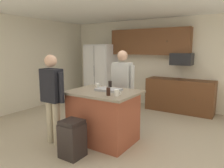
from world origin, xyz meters
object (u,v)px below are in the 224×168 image
at_px(serving_tray, 109,90).
at_px(microwave_over_range, 182,59).
at_px(mug_blue_stoneware, 117,93).
at_px(glass_short_whisky, 108,91).
at_px(person_guest_right, 122,84).
at_px(glass_pilsner, 110,85).
at_px(refrigerator, 101,73).
at_px(person_elder_center, 52,94).
at_px(mug_ceramic_white, 97,86).
at_px(kitchen_island, 103,116).
at_px(trash_bin, 72,139).

bearing_deg(serving_tray, microwave_over_range, 77.11).
distance_m(mug_blue_stoneware, glass_short_whisky, 0.15).
bearing_deg(microwave_over_range, person_guest_right, -111.39).
height_order(microwave_over_range, glass_pilsner, microwave_over_range).
height_order(refrigerator, mug_blue_stoneware, refrigerator).
xyz_separation_m(refrigerator, person_elder_center, (1.22, -3.21, 0.00)).
height_order(mug_blue_stoneware, glass_short_whisky, glass_short_whisky).
bearing_deg(person_guest_right, refrigerator, -139.37).
relative_size(microwave_over_range, mug_ceramic_white, 4.56).
bearing_deg(person_elder_center, microwave_over_range, 28.31).
bearing_deg(serving_tray, glass_pilsner, 117.55).
relative_size(mug_ceramic_white, serving_tray, 0.28).
relative_size(kitchen_island, person_elder_center, 0.78).
bearing_deg(mug_blue_stoneware, refrigerator, 129.53).
bearing_deg(glass_short_whisky, kitchen_island, 137.84).
height_order(refrigerator, glass_pilsner, refrigerator).
height_order(person_guest_right, trash_bin, person_guest_right).
bearing_deg(glass_pilsner, mug_blue_stoneware, -48.05).
height_order(refrigerator, kitchen_island, refrigerator).
bearing_deg(glass_pilsner, serving_tray, -62.45).
xyz_separation_m(person_elder_center, person_guest_right, (0.63, 1.41, 0.04)).
bearing_deg(microwave_over_range, person_elder_center, -112.59).
xyz_separation_m(refrigerator, trash_bin, (1.85, -3.40, -0.63)).
distance_m(kitchen_island, glass_short_whisky, 0.66).
relative_size(person_guest_right, serving_tray, 3.84).
height_order(person_elder_center, trash_bin, person_elder_center).
relative_size(glass_pilsner, serving_tray, 0.33).
bearing_deg(mug_ceramic_white, person_elder_center, -123.92).
bearing_deg(mug_ceramic_white, kitchen_island, -30.56).
bearing_deg(person_guest_right, glass_pilsner, -3.11).
distance_m(microwave_over_range, glass_pilsner, 2.57).
bearing_deg(kitchen_island, glass_pilsner, 100.21).
height_order(glass_pilsner, glass_short_whisky, glass_pilsner).
relative_size(kitchen_island, mug_ceramic_white, 10.29).
bearing_deg(kitchen_island, refrigerator, 126.21).
height_order(kitchen_island, person_elder_center, person_elder_center).
bearing_deg(trash_bin, refrigerator, 118.59).
relative_size(person_elder_center, serving_tray, 3.69).
relative_size(mug_blue_stoneware, glass_pilsner, 0.87).
bearing_deg(microwave_over_range, glass_pilsner, -106.73).
distance_m(kitchen_island, person_guest_right, 0.97).
xyz_separation_m(microwave_over_range, glass_pilsner, (-0.73, -2.43, -0.42)).
height_order(person_elder_center, mug_ceramic_white, person_elder_center).
bearing_deg(serving_tray, kitchen_island, -126.91).
xyz_separation_m(microwave_over_range, kitchen_island, (-0.67, -2.75, -0.96)).
height_order(refrigerator, trash_bin, refrigerator).
relative_size(person_guest_right, glass_pilsner, 11.79).
bearing_deg(glass_pilsner, trash_bin, -90.87).
xyz_separation_m(mug_blue_stoneware, mug_ceramic_white, (-0.66, 0.36, 0.00)).
relative_size(microwave_over_range, serving_tray, 1.27).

